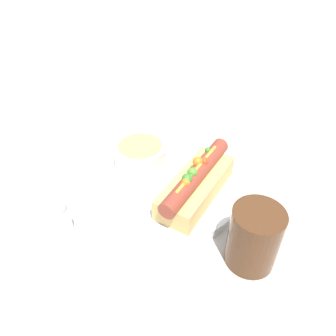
# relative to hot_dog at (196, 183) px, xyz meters

# --- Properties ---
(ground_plane) EXTENTS (4.00, 4.00, 0.00)m
(ground_plane) POSITION_rel_hot_dog_xyz_m (-0.02, 0.05, -0.05)
(ground_plane) COLOR #BCB7AD
(dinner_plate) EXTENTS (0.27, 0.27, 0.02)m
(dinner_plate) POSITION_rel_hot_dog_xyz_m (-0.02, 0.05, -0.04)
(dinner_plate) COLOR white
(dinner_plate) RESTS_ON ground_plane
(hot_dog) EXTENTS (0.19, 0.13, 0.07)m
(hot_dog) POSITION_rel_hot_dog_xyz_m (0.00, 0.00, 0.00)
(hot_dog) COLOR #DBAD60
(hot_dog) RESTS_ON dinner_plate
(soup_bowl) EXTENTS (0.10, 0.10, 0.05)m
(soup_bowl) POSITION_rel_hot_dog_xyz_m (-0.04, 0.12, -0.00)
(soup_bowl) COLOR silver
(soup_bowl) RESTS_ON dinner_plate
(spoon) EXTENTS (0.03, 0.14, 0.01)m
(spoon) POSITION_rel_hot_dog_xyz_m (-0.08, 0.09, -0.02)
(spoon) COLOR #B7B7BC
(spoon) RESTS_ON dinner_plate
(drinking_glass) EXTENTS (0.07, 0.07, 0.10)m
(drinking_glass) POSITION_rel_hot_dog_xyz_m (-0.00, -0.14, 0.00)
(drinking_glass) COLOR #4C2D19
(drinking_glass) RESTS_ON ground_plane
(salt_shaker) EXTENTS (0.03, 0.03, 0.08)m
(salt_shaker) POSITION_rel_hot_dog_xyz_m (-0.22, 0.05, -0.01)
(salt_shaker) COLOR silver
(salt_shaker) RESTS_ON ground_plane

